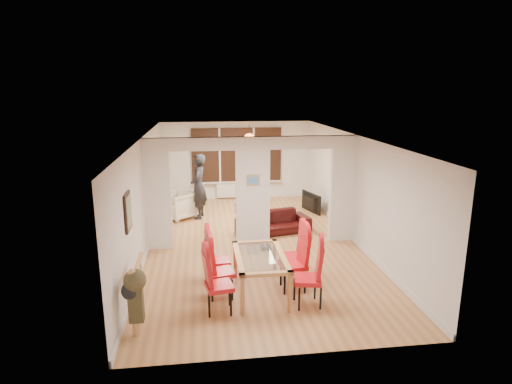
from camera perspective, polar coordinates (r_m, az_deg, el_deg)
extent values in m
cube|color=tan|center=(10.48, -0.43, -6.88)|extent=(5.00, 9.00, 0.01)
cube|color=white|center=(10.09, -0.44, 0.04)|extent=(5.00, 0.18, 2.60)
cube|color=black|center=(14.39, -2.58, 4.97)|extent=(3.00, 0.08, 1.80)
cube|color=white|center=(14.58, -2.52, 0.29)|extent=(1.40, 0.08, 0.50)
sphere|color=orange|center=(13.21, -0.89, 7.04)|extent=(0.36, 0.36, 0.36)
cube|color=gray|center=(7.74, -16.69, -2.54)|extent=(0.04, 0.52, 0.67)
cube|color=#4C8CD8|center=(9.93, -0.38, 1.59)|extent=(0.30, 0.03, 0.25)
imported|color=black|center=(11.17, 2.31, -4.06)|extent=(2.02, 1.15, 0.55)
imported|color=white|center=(12.55, -10.29, -1.72)|extent=(1.19, 1.19, 0.78)
imported|color=black|center=(12.37, -7.67, 0.74)|extent=(0.74, 0.54, 1.87)
imported|color=black|center=(13.08, 6.97, -1.41)|extent=(1.02, 0.42, 0.59)
cylinder|color=#143F19|center=(13.04, 0.26, -1.02)|extent=(0.08, 0.08, 0.31)
imported|color=#371E13|center=(13.07, 0.07, -1.55)|extent=(0.23, 0.23, 0.06)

